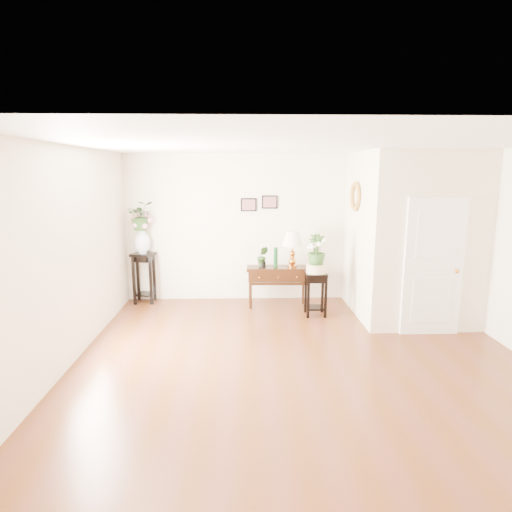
{
  "coord_description": "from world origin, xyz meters",
  "views": [
    {
      "loc": [
        -0.77,
        -5.41,
        2.47
      ],
      "look_at": [
        -0.56,
        1.3,
        1.14
      ],
      "focal_mm": 30.0,
      "sensor_mm": 36.0,
      "label": 1
    }
  ],
  "objects_px": {
    "plant_stand_a": "(144,278)",
    "plant_stand_b": "(315,294)",
    "console_table": "(277,287)",
    "table_lamp": "(293,248)"
  },
  "relations": [
    {
      "from": "plant_stand_a",
      "to": "plant_stand_b",
      "type": "bearing_deg",
      "value": -15.42
    },
    {
      "from": "plant_stand_a",
      "to": "plant_stand_b",
      "type": "relative_size",
      "value": 1.26
    },
    {
      "from": "console_table",
      "to": "plant_stand_b",
      "type": "distance_m",
      "value": 0.81
    },
    {
      "from": "console_table",
      "to": "plant_stand_a",
      "type": "xyz_separation_m",
      "value": [
        -2.52,
        0.35,
        0.1
      ]
    },
    {
      "from": "table_lamp",
      "to": "console_table",
      "type": "bearing_deg",
      "value": 180.0
    },
    {
      "from": "table_lamp",
      "to": "plant_stand_b",
      "type": "bearing_deg",
      "value": -55.98
    },
    {
      "from": "console_table",
      "to": "plant_stand_a",
      "type": "bearing_deg",
      "value": 173.87
    },
    {
      "from": "console_table",
      "to": "plant_stand_a",
      "type": "distance_m",
      "value": 2.55
    },
    {
      "from": "table_lamp",
      "to": "plant_stand_a",
      "type": "height_order",
      "value": "table_lamp"
    },
    {
      "from": "console_table",
      "to": "table_lamp",
      "type": "bearing_deg",
      "value": 1.67
    }
  ]
}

